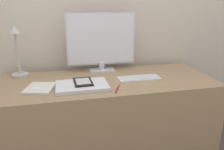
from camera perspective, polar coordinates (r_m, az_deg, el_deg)
The scene contains 9 objects.
wall_back at distance 1.94m, azimuth -3.81°, elevation 15.78°, with size 3.60×0.05×2.40m.
desk at distance 1.78m, azimuth -1.09°, elevation -12.46°, with size 1.59×0.64×0.74m.
monitor at distance 1.79m, azimuth -2.86°, elevation 8.76°, with size 0.56×0.11×0.47m.
keyboard at distance 1.65m, azimuth 7.07°, elevation -0.83°, with size 0.31×0.12×0.01m.
laptop at distance 1.48m, azimuth -7.86°, elevation -2.78°, with size 0.35×0.24×0.02m.
ereader at distance 1.51m, azimuth -7.59°, elevation -1.76°, with size 0.13×0.18×0.01m.
desk_lamp at distance 1.80m, azimuth -23.52°, elevation 5.65°, with size 0.13×0.13×0.39m.
notebook at distance 1.51m, azimuth -18.29°, elevation -3.30°, with size 0.22×0.24×0.02m.
pen at distance 1.44m, azimuth 1.39°, elevation -3.60°, with size 0.06×0.13×0.01m.
Camera 1 is at (-0.31, -1.34, 1.27)m, focal length 35.00 mm.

